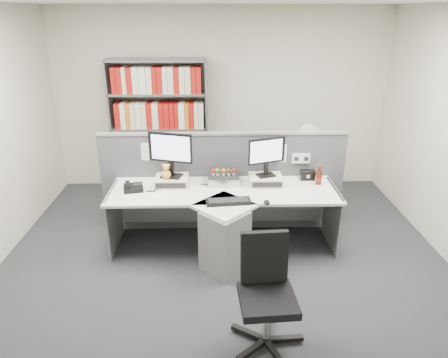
{
  "coord_description": "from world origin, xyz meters",
  "views": [
    {
      "loc": [
        -0.1,
        -3.46,
        2.61
      ],
      "look_at": [
        0.0,
        0.65,
        0.92
      ],
      "focal_mm": 32.85,
      "sensor_mm": 36.0,
      "label": 1
    }
  ],
  "objects_px": {
    "mouse": "(267,202)",
    "speaker": "(307,175)",
    "desk": "(224,219)",
    "monitor_right": "(267,154)",
    "desk_calendar": "(151,187)",
    "keyboard": "(228,201)",
    "shelving_unit": "(160,130)",
    "desk_fan": "(308,136)",
    "office_chair": "(266,289)",
    "desktop_pc": "(224,179)",
    "monitor_left": "(170,151)",
    "desk_phone": "(133,187)",
    "cola_bottle": "(319,177)",
    "filing_cabinet": "(305,179)"
  },
  "relations": [
    {
      "from": "cola_bottle",
      "to": "monitor_right",
      "type": "bearing_deg",
      "value": 177.91
    },
    {
      "from": "desk",
      "to": "mouse",
      "type": "height_order",
      "value": "mouse"
    },
    {
      "from": "shelving_unit",
      "to": "desk_fan",
      "type": "relative_size",
      "value": 4.23
    },
    {
      "from": "monitor_right",
      "to": "desk_fan",
      "type": "height_order",
      "value": "monitor_right"
    },
    {
      "from": "monitor_left",
      "to": "mouse",
      "type": "xyz_separation_m",
      "value": [
        1.05,
        -0.55,
        -0.39
      ]
    },
    {
      "from": "mouse",
      "to": "desk_phone",
      "type": "distance_m",
      "value": 1.53
    },
    {
      "from": "monitor_right",
      "to": "cola_bottle",
      "type": "distance_m",
      "value": 0.69
    },
    {
      "from": "cola_bottle",
      "to": "desk",
      "type": "bearing_deg",
      "value": -162.12
    },
    {
      "from": "desktop_pc",
      "to": "keyboard",
      "type": "xyz_separation_m",
      "value": [
        0.04,
        -0.56,
        -0.03
      ]
    },
    {
      "from": "cola_bottle",
      "to": "filing_cabinet",
      "type": "bearing_deg",
      "value": 85.53
    },
    {
      "from": "desk_phone",
      "to": "desk_fan",
      "type": "height_order",
      "value": "desk_fan"
    },
    {
      "from": "desk_phone",
      "to": "mouse",
      "type": "bearing_deg",
      "value": -14.82
    },
    {
      "from": "desk_calendar",
      "to": "shelving_unit",
      "type": "distance_m",
      "value": 1.66
    },
    {
      "from": "monitor_left",
      "to": "desk_calendar",
      "type": "bearing_deg",
      "value": -140.93
    },
    {
      "from": "speaker",
      "to": "shelving_unit",
      "type": "relative_size",
      "value": 0.09
    },
    {
      "from": "monitor_left",
      "to": "desk_fan",
      "type": "relative_size",
      "value": 1.11
    },
    {
      "from": "desk_calendar",
      "to": "office_chair",
      "type": "height_order",
      "value": "office_chair"
    },
    {
      "from": "monitor_left",
      "to": "desk_phone",
      "type": "bearing_deg",
      "value": -160.21
    },
    {
      "from": "shelving_unit",
      "to": "monitor_left",
      "type": "bearing_deg",
      "value": -78.51
    },
    {
      "from": "desk_calendar",
      "to": "keyboard",
      "type": "bearing_deg",
      "value": -20.68
    },
    {
      "from": "cola_bottle",
      "to": "desktop_pc",
      "type": "bearing_deg",
      "value": 175.99
    },
    {
      "from": "monitor_right",
      "to": "desk_calendar",
      "type": "xyz_separation_m",
      "value": [
        -1.32,
        -0.18,
        -0.33
      ]
    },
    {
      "from": "keyboard",
      "to": "mouse",
      "type": "height_order",
      "value": "mouse"
    },
    {
      "from": "cola_bottle",
      "to": "shelving_unit",
      "type": "bearing_deg",
      "value": 143.61
    },
    {
      "from": "desk_phone",
      "to": "desk_calendar",
      "type": "relative_size",
      "value": 2.34
    },
    {
      "from": "keyboard",
      "to": "office_chair",
      "type": "height_order",
      "value": "office_chair"
    },
    {
      "from": "mouse",
      "to": "speaker",
      "type": "distance_m",
      "value": 0.88
    },
    {
      "from": "monitor_right",
      "to": "filing_cabinet",
      "type": "bearing_deg",
      "value": 55.32
    },
    {
      "from": "desk_phone",
      "to": "filing_cabinet",
      "type": "relative_size",
      "value": 0.36
    },
    {
      "from": "monitor_left",
      "to": "keyboard",
      "type": "bearing_deg",
      "value": -38.13
    },
    {
      "from": "mouse",
      "to": "speaker",
      "type": "bearing_deg",
      "value": 49.47
    },
    {
      "from": "office_chair",
      "to": "desktop_pc",
      "type": "bearing_deg",
      "value": 99.93
    },
    {
      "from": "shelving_unit",
      "to": "mouse",
      "type": "bearing_deg",
      "value": -56.18
    },
    {
      "from": "monitor_left",
      "to": "desk_phone",
      "type": "relative_size",
      "value": 2.11
    },
    {
      "from": "desktop_pc",
      "to": "mouse",
      "type": "height_order",
      "value": "desktop_pc"
    },
    {
      "from": "desktop_pc",
      "to": "office_chair",
      "type": "xyz_separation_m",
      "value": [
        0.31,
        -1.75,
        -0.26
      ]
    },
    {
      "from": "keyboard",
      "to": "desk_fan",
      "type": "height_order",
      "value": "desk_fan"
    },
    {
      "from": "monitor_right",
      "to": "mouse",
      "type": "distance_m",
      "value": 0.65
    },
    {
      "from": "mouse",
      "to": "filing_cabinet",
      "type": "relative_size",
      "value": 0.15
    },
    {
      "from": "desk",
      "to": "desk_calendar",
      "type": "height_order",
      "value": "desk_calendar"
    },
    {
      "from": "speaker",
      "to": "filing_cabinet",
      "type": "relative_size",
      "value": 0.25
    },
    {
      "from": "keyboard",
      "to": "office_chair",
      "type": "xyz_separation_m",
      "value": [
        0.27,
        -1.19,
        -0.23
      ]
    },
    {
      "from": "desk_phone",
      "to": "desktop_pc",
      "type": "bearing_deg",
      "value": 11.47
    },
    {
      "from": "cola_bottle",
      "to": "desk_fan",
      "type": "height_order",
      "value": "desk_fan"
    },
    {
      "from": "desk_calendar",
      "to": "office_chair",
      "type": "xyz_separation_m",
      "value": [
        1.13,
        -1.52,
        -0.26
      ]
    },
    {
      "from": "desk_phone",
      "to": "desk_calendar",
      "type": "bearing_deg",
      "value": -6.8
    },
    {
      "from": "speaker",
      "to": "desk_fan",
      "type": "bearing_deg",
      "value": 78.41
    },
    {
      "from": "desk",
      "to": "keyboard",
      "type": "height_order",
      "value": "keyboard"
    },
    {
      "from": "mouse",
      "to": "office_chair",
      "type": "bearing_deg",
      "value": -96.74
    },
    {
      "from": "desk",
      "to": "office_chair",
      "type": "xyz_separation_m",
      "value": [
        0.31,
        -1.32,
        0.05
      ]
    }
  ]
}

